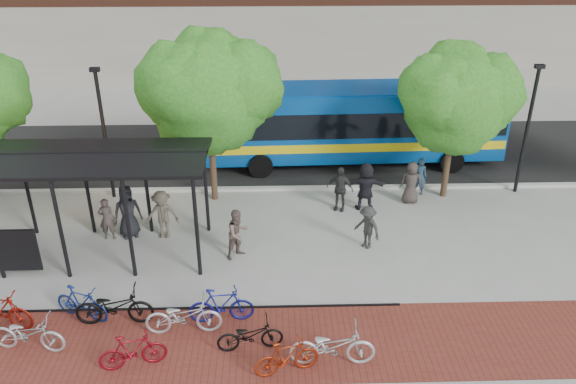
{
  "coord_description": "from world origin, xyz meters",
  "views": [
    {
      "loc": [
        -0.7,
        -16.34,
        9.99
      ],
      "look_at": [
        -0.22,
        0.57,
        1.6
      ],
      "focal_mm": 35.0,
      "sensor_mm": 36.0,
      "label": 1
    }
  ],
  "objects_px": {
    "pedestrian_6": "(411,183)",
    "bike_8": "(250,335)",
    "bike_4": "(114,307)",
    "bus": "(353,120)",
    "lamp_post_left": "(104,131)",
    "pedestrian_8": "(238,234)",
    "pedestrian_9": "(367,227)",
    "tree_c": "(458,96)",
    "bike_7": "(221,305)",
    "pedestrian_4": "(340,189)",
    "pedestrian_3": "(163,215)",
    "pedestrian_5": "(366,186)",
    "tree_b": "(211,87)",
    "pedestrian_0": "(128,211)",
    "bike_5": "(133,351)",
    "pedestrian_1": "(107,219)",
    "bike_3": "(81,303)",
    "bike_6": "(183,316)",
    "lamp_post_right": "(528,127)",
    "bike_9": "(287,357)",
    "bus_shelter": "(30,170)",
    "bike_2": "(28,333)",
    "bike_10": "(332,346)",
    "pedestrian_7": "(419,176)"
  },
  "relations": [
    {
      "from": "pedestrian_6",
      "to": "bike_8",
      "type": "bearing_deg",
      "value": 59.26
    },
    {
      "from": "bike_4",
      "to": "pedestrian_6",
      "type": "bearing_deg",
      "value": -55.65
    },
    {
      "from": "bike_4",
      "to": "bike_8",
      "type": "distance_m",
      "value": 3.85
    },
    {
      "from": "bus",
      "to": "lamp_post_left",
      "type": "bearing_deg",
      "value": -163.87
    },
    {
      "from": "pedestrian_8",
      "to": "pedestrian_9",
      "type": "relative_size",
      "value": 1.1
    },
    {
      "from": "tree_c",
      "to": "bike_8",
      "type": "height_order",
      "value": "tree_c"
    },
    {
      "from": "bike_7",
      "to": "pedestrian_4",
      "type": "height_order",
      "value": "pedestrian_4"
    },
    {
      "from": "pedestrian_3",
      "to": "pedestrian_5",
      "type": "relative_size",
      "value": 0.95
    },
    {
      "from": "pedestrian_3",
      "to": "tree_c",
      "type": "bearing_deg",
      "value": 18.06
    },
    {
      "from": "tree_b",
      "to": "bike_7",
      "type": "height_order",
      "value": "tree_b"
    },
    {
      "from": "bike_4",
      "to": "pedestrian_0",
      "type": "relative_size",
      "value": 1.11
    },
    {
      "from": "pedestrian_3",
      "to": "bike_5",
      "type": "bearing_deg",
      "value": -84.66
    },
    {
      "from": "tree_c",
      "to": "pedestrian_1",
      "type": "relative_size",
      "value": 3.86
    },
    {
      "from": "pedestrian_3",
      "to": "pedestrian_6",
      "type": "distance_m",
      "value": 9.31
    },
    {
      "from": "tree_c",
      "to": "bike_7",
      "type": "bearing_deg",
      "value": -137.85
    },
    {
      "from": "lamp_post_left",
      "to": "pedestrian_3",
      "type": "distance_m",
      "value": 4.47
    },
    {
      "from": "bike_3",
      "to": "bike_6",
      "type": "distance_m",
      "value": 2.94
    },
    {
      "from": "bike_4",
      "to": "bike_5",
      "type": "xyz_separation_m",
      "value": [
        0.85,
        -1.67,
        -0.06
      ]
    },
    {
      "from": "lamp_post_right",
      "to": "bus",
      "type": "relative_size",
      "value": 0.4
    },
    {
      "from": "bike_4",
      "to": "pedestrian_4",
      "type": "xyz_separation_m",
      "value": [
        6.78,
        6.38,
        0.31
      ]
    },
    {
      "from": "tree_b",
      "to": "bike_9",
      "type": "height_order",
      "value": "tree_b"
    },
    {
      "from": "bike_9",
      "to": "pedestrian_0",
      "type": "bearing_deg",
      "value": 23.28
    },
    {
      "from": "tree_c",
      "to": "pedestrian_6",
      "type": "relative_size",
      "value": 3.55
    },
    {
      "from": "bus",
      "to": "bus_shelter",
      "type": "bearing_deg",
      "value": -148.25
    },
    {
      "from": "bus",
      "to": "bike_6",
      "type": "bearing_deg",
      "value": -119.44
    },
    {
      "from": "bike_2",
      "to": "pedestrian_6",
      "type": "bearing_deg",
      "value": -47.48
    },
    {
      "from": "lamp_post_left",
      "to": "pedestrian_6",
      "type": "relative_size",
      "value": 3.07
    },
    {
      "from": "bike_4",
      "to": "pedestrian_4",
      "type": "height_order",
      "value": "pedestrian_4"
    },
    {
      "from": "bike_2",
      "to": "pedestrian_6",
      "type": "distance_m",
      "value": 13.92
    },
    {
      "from": "tree_c",
      "to": "lamp_post_right",
      "type": "height_order",
      "value": "tree_c"
    },
    {
      "from": "tree_c",
      "to": "pedestrian_9",
      "type": "bearing_deg",
      "value": -134.55
    },
    {
      "from": "pedestrian_4",
      "to": "bike_10",
      "type": "bearing_deg",
      "value": -75.83
    },
    {
      "from": "bike_10",
      "to": "pedestrian_6",
      "type": "xyz_separation_m",
      "value": [
        3.85,
        8.57,
        0.28
      ]
    },
    {
      "from": "bike_8",
      "to": "pedestrian_3",
      "type": "xyz_separation_m",
      "value": [
        -3.13,
        5.65,
        0.44
      ]
    },
    {
      "from": "bike_8",
      "to": "bike_4",
      "type": "bearing_deg",
      "value": 65.49
    },
    {
      "from": "bike_6",
      "to": "bike_10",
      "type": "bearing_deg",
      "value": -111.02
    },
    {
      "from": "bike_3",
      "to": "pedestrian_4",
      "type": "relative_size",
      "value": 0.96
    },
    {
      "from": "tree_c",
      "to": "tree_b",
      "type": "bearing_deg",
      "value": 180.0
    },
    {
      "from": "bike_6",
      "to": "bike_8",
      "type": "relative_size",
      "value": 1.19
    },
    {
      "from": "bus",
      "to": "bike_2",
      "type": "relative_size",
      "value": 6.58
    },
    {
      "from": "pedestrian_4",
      "to": "bike_3",
      "type": "bearing_deg",
      "value": -119.86
    },
    {
      "from": "pedestrian_6",
      "to": "bike_9",
      "type": "bearing_deg",
      "value": 66.29
    },
    {
      "from": "tree_b",
      "to": "bike_3",
      "type": "distance_m",
      "value": 8.78
    },
    {
      "from": "bike_2",
      "to": "pedestrian_9",
      "type": "bearing_deg",
      "value": -55.33
    },
    {
      "from": "tree_b",
      "to": "bike_5",
      "type": "height_order",
      "value": "tree_b"
    },
    {
      "from": "bike_7",
      "to": "pedestrian_6",
      "type": "distance_m",
      "value": 9.6
    },
    {
      "from": "lamp_post_right",
      "to": "bike_3",
      "type": "bearing_deg",
      "value": -153.52
    },
    {
      "from": "bike_5",
      "to": "pedestrian_0",
      "type": "distance_m",
      "value": 6.52
    },
    {
      "from": "pedestrian_0",
      "to": "pedestrian_4",
      "type": "xyz_separation_m",
      "value": [
        7.43,
        1.71,
        -0.08
      ]
    },
    {
      "from": "tree_b",
      "to": "pedestrian_7",
      "type": "height_order",
      "value": "tree_b"
    }
  ]
}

